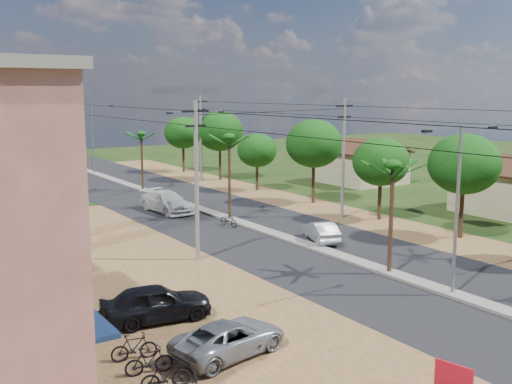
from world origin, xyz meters
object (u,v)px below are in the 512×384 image
(car_silver_mid, at_px, (321,232))
(parked_scooter_row, at_px, (175,384))
(car_parked_silver, at_px, (230,339))
(car_parked_dark, at_px, (156,304))
(roadside_sign, at_px, (454,379))
(car_white_far, at_px, (167,202))

(car_silver_mid, xyz_separation_m, parked_scooter_row, (-16.52, -12.64, -0.15))
(car_parked_silver, relative_size, car_parked_dark, 0.97)
(car_parked_silver, height_order, parked_scooter_row, car_parked_silver)
(car_silver_mid, height_order, parked_scooter_row, car_silver_mid)
(car_parked_dark, xyz_separation_m, roadside_sign, (5.23, -10.84, -0.27))
(car_silver_mid, height_order, car_parked_silver, car_silver_mid)
(car_parked_dark, xyz_separation_m, parked_scooter_row, (-2.19, -6.19, -0.28))
(car_parked_silver, distance_m, car_parked_dark, 4.53)
(car_silver_mid, relative_size, car_parked_dark, 0.85)
(car_parked_silver, height_order, roadside_sign, car_parked_silver)
(car_silver_mid, height_order, roadside_sign, car_silver_mid)
(car_parked_dark, distance_m, roadside_sign, 12.04)
(car_white_far, xyz_separation_m, parked_scooter_row, (-12.44, -26.56, -0.32))
(car_silver_mid, bearing_deg, car_parked_dark, 46.58)
(car_parked_dark, distance_m, parked_scooter_row, 6.57)
(car_silver_mid, height_order, car_parked_dark, car_parked_dark)
(car_parked_silver, bearing_deg, car_silver_mid, -60.50)
(roadside_sign, height_order, parked_scooter_row, roadside_sign)
(car_white_far, xyz_separation_m, car_parked_silver, (-9.38, -24.82, -0.19))
(car_silver_mid, relative_size, car_white_far, 0.70)
(car_silver_mid, distance_m, parked_scooter_row, 20.80)
(car_silver_mid, distance_m, car_white_far, 14.51)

